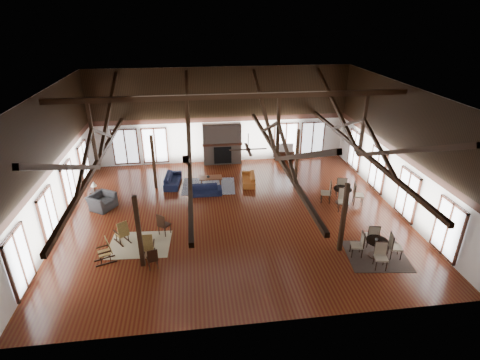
{
  "coord_description": "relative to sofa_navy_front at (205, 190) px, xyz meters",
  "views": [
    {
      "loc": [
        -1.77,
        -15.78,
        9.2
      ],
      "look_at": [
        0.41,
        1.0,
        1.35
      ],
      "focal_mm": 28.0,
      "sensor_mm": 36.0,
      "label": 1
    }
  ],
  "objects": [
    {
      "name": "wall_right",
      "position": [
        9.32,
        -2.28,
        2.74
      ],
      "size": [
        0.02,
        14.0,
        6.0
      ],
      "primitive_type": "cube",
      "color": "white",
      "rests_on": "floor"
    },
    {
      "name": "cup_far",
      "position": [
        7.01,
        -1.91,
        0.6
      ],
      "size": [
        0.14,
        0.14,
        0.1
      ],
      "primitive_type": "imported",
      "rotation": [
        0.0,
        0.0,
        -0.09
      ],
      "color": "#B2B2B2",
      "rests_on": "cafe_table_far"
    },
    {
      "name": "coffee_table",
      "position": [
        0.38,
        1.16,
        0.17
      ],
      "size": [
        1.29,
        0.66,
        0.49
      ],
      "rotation": [
        0.0,
        0.0,
        -0.01
      ],
      "color": "brown",
      "rests_on": "floor"
    },
    {
      "name": "tv_console",
      "position": [
        5.48,
        4.47,
        0.02
      ],
      "size": [
        1.14,
        0.43,
        0.57
      ],
      "primitive_type": "cube",
      "color": "black",
      "rests_on": "floor"
    },
    {
      "name": "wall_front",
      "position": [
        1.32,
        -9.28,
        2.74
      ],
      "size": [
        16.0,
        0.02,
        6.0
      ],
      "primitive_type": "cube",
      "color": "white",
      "rests_on": "floor"
    },
    {
      "name": "fireplace",
      "position": [
        1.32,
        4.39,
        1.03
      ],
      "size": [
        2.5,
        0.69,
        2.6
      ],
      "color": "#76665A",
      "rests_on": "floor"
    },
    {
      "name": "rug_dark",
      "position": [
        6.67,
        -6.39,
        -0.25
      ],
      "size": [
        2.63,
        2.45,
        0.01
      ],
      "primitive_type": "cube",
      "rotation": [
        0.0,
        0.0,
        -0.13
      ],
      "color": "black",
      "rests_on": "floor"
    },
    {
      "name": "roof_truss",
      "position": [
        1.32,
        -2.28,
        3.77
      ],
      "size": [
        15.6,
        14.07,
        3.14
      ],
      "color": "black",
      "rests_on": "wall_back"
    },
    {
      "name": "sofa_navy_front",
      "position": [
        0.0,
        0.0,
        0.0
      ],
      "size": [
        1.79,
        0.7,
        0.52
      ],
      "primitive_type": "imported",
      "rotation": [
        0.0,
        0.0,
        -0.0
      ],
      "color": "#131935",
      "rests_on": "floor"
    },
    {
      "name": "rug_navy",
      "position": [
        0.25,
        1.02,
        -0.26
      ],
      "size": [
        3.09,
        2.42,
        0.01
      ],
      "primitive_type": "cube",
      "rotation": [
        0.0,
        0.0,
        -0.08
      ],
      "color": "#192248",
      "rests_on": "floor"
    },
    {
      "name": "rocking_chair_c",
      "position": [
        -4.1,
        -5.31,
        0.23
      ],
      "size": [
        0.91,
        0.69,
        1.05
      ],
      "rotation": [
        0.0,
        0.0,
        1.93
      ],
      "color": "olive",
      "rests_on": "floor"
    },
    {
      "name": "rocking_chair_a",
      "position": [
        -3.66,
        -4.08,
        0.23
      ],
      "size": [
        0.82,
        0.9,
        1.04
      ],
      "rotation": [
        0.0,
        0.0,
        0.64
      ],
      "color": "olive",
      "rests_on": "floor"
    },
    {
      "name": "ceiling_fan",
      "position": [
        1.82,
        -3.28,
        3.47
      ],
      "size": [
        1.6,
        1.6,
        0.75
      ],
      "color": "black",
      "rests_on": "roof_truss"
    },
    {
      "name": "vase",
      "position": [
        0.24,
        1.09,
        0.32
      ],
      "size": [
        0.2,
        0.2,
        0.17
      ],
      "primitive_type": "imported",
      "rotation": [
        0.0,
        0.0,
        0.19
      ],
      "color": "#B2B2B2",
      "rests_on": "coffee_table"
    },
    {
      "name": "side_table_lamp",
      "position": [
        -5.65,
        -0.03,
        0.16
      ],
      "size": [
        0.44,
        0.44,
        1.12
      ],
      "color": "black",
      "rests_on": "floor"
    },
    {
      "name": "cup_near",
      "position": [
        6.55,
        -6.39,
        0.54
      ],
      "size": [
        0.12,
        0.12,
        0.09
      ],
      "primitive_type": "imported",
      "rotation": [
        0.0,
        0.0,
        0.03
      ],
      "color": "#B2B2B2",
      "rests_on": "cafe_table_near"
    },
    {
      "name": "wall_back",
      "position": [
        1.32,
        4.72,
        2.74
      ],
      "size": [
        16.0,
        0.02,
        6.0
      ],
      "primitive_type": "cube",
      "color": "white",
      "rests_on": "floor"
    },
    {
      "name": "rocking_chair_b",
      "position": [
        -2.52,
        -5.26,
        0.25
      ],
      "size": [
        0.48,
        0.85,
        1.09
      ],
      "rotation": [
        0.0,
        0.0,
        -0.0
      ],
      "color": "olive",
      "rests_on": "floor"
    },
    {
      "name": "floor",
      "position": [
        1.32,
        -2.28,
        -0.26
      ],
      "size": [
        16.0,
        16.0,
        0.0
      ],
      "primitive_type": "plane",
      "color": "#5B2B13",
      "rests_on": "ground"
    },
    {
      "name": "side_chair_b",
      "position": [
        -2.25,
        -6.06,
        0.27
      ],
      "size": [
        0.48,
        0.48,
        0.92
      ],
      "rotation": [
        0.0,
        0.0,
        0.28
      ],
      "color": "black",
      "rests_on": "floor"
    },
    {
      "name": "armchair",
      "position": [
        -5.16,
        -0.84,
        0.12
      ],
      "size": [
        1.5,
        1.54,
        0.76
      ],
      "primitive_type": "imported",
      "rotation": [
        0.0,
        0.0,
        1.01
      ],
      "color": "#2E2E31",
      "rests_on": "floor"
    },
    {
      "name": "rug_tan",
      "position": [
        -2.97,
        -4.34,
        -0.26
      ],
      "size": [
        2.68,
        2.17,
        0.01
      ],
      "primitive_type": "cube",
      "rotation": [
        0.0,
        0.0,
        -0.07
      ],
      "color": "tan",
      "rests_on": "floor"
    },
    {
      "name": "sofa_navy_left",
      "position": [
        -1.76,
        1.52,
        0.03
      ],
      "size": [
        2.09,
        0.99,
        0.59
      ],
      "primitive_type": "imported",
      "rotation": [
        0.0,
        0.0,
        1.47
      ],
      "color": "#121733",
      "rests_on": "floor"
    },
    {
      "name": "side_chair_a",
      "position": [
        -2.01,
        -3.71,
        0.35
      ],
      "size": [
        0.62,
        0.62,
        1.05
      ],
      "rotation": [
        0.0,
        0.0,
        -0.65
      ],
      "color": "black",
      "rests_on": "floor"
    },
    {
      "name": "cafe_table_far",
      "position": [
        6.93,
        -1.84,
        0.3
      ],
      "size": [
        2.2,
        2.2,
        1.13
      ],
      "rotation": [
        0.0,
        0.0,
        -0.3
      ],
      "color": "black",
      "rests_on": "floor"
    },
    {
      "name": "cafe_table_near",
      "position": [
        6.58,
        -6.39,
        0.26
      ],
      "size": [
        2.06,
        2.06,
        1.05
      ],
      "rotation": [
        0.0,
        0.0,
        -0.22
      ],
      "color": "black",
      "rests_on": "floor"
    },
    {
      "name": "sofa_orange",
      "position": [
        2.54,
        1.16,
        0.0
      ],
      "size": [
        1.86,
        0.88,
        0.53
      ],
      "primitive_type": "imported",
      "rotation": [
        0.0,
        0.0,
        -1.67
      ],
      "color": "#9F531E",
      "rests_on": "floor"
    },
    {
      "name": "wall_left",
      "position": [
        -6.68,
        -2.28,
        2.74
      ],
      "size": [
        0.02,
        14.0,
        6.0
      ],
      "primitive_type": "cube",
      "color": "white",
      "rests_on": "floor"
    },
    {
      "name": "television",
      "position": [
        5.48,
        4.47,
        0.6
      ],
      "size": [
        1.0,
        0.26,
        0.57
      ],
      "primitive_type": "imported",
      "rotation": [
        0.0,
        0.0,
        -0.13
      ],
      "color": "#B2B2B2",
      "rests_on": "tv_console"
    },
    {
      "name": "ceiling",
      "position": [
        1.32,
        -2.28,
        5.74
      ],
      "size": [
        16.0,
        14.0,
        0.02
      ],
      "primitive_type": "cube",
      "color": "black",
      "rests_on": "wall_back"
    },
    {
      "name": "post_grid",
      "position": [
        1.32,
        -2.28,
        1.26
      ],
      "size": [
        8.16,
        7.16,
        3.05
      ],
      "color": "black",
      "rests_on": "floor"
    }
  ]
}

